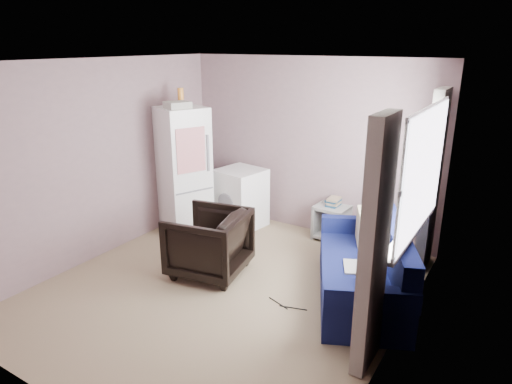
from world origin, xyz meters
TOP-DOWN VIEW (x-y plane):
  - room at (0.02, 0.01)m, footprint 3.84×4.24m
  - armchair at (-0.38, 0.22)m, footprint 0.93×0.97m
  - fridge at (-1.52, 1.14)m, footprint 0.82×0.82m
  - washing_machine at (-0.89, 1.66)m, footprint 0.72×0.72m
  - side_table at (0.49, 1.95)m, footprint 0.48×0.48m
  - sofa at (1.42, 0.67)m, footprint 1.55×2.06m
  - window_dressing at (1.78, 0.70)m, footprint 0.17×2.62m
  - floor_cables at (0.77, 0.04)m, footprint 0.47×0.11m

SIDE VIEW (x-z plane):
  - floor_cables at x=0.77m, z-range 0.00..0.01m
  - side_table at x=0.49m, z-range -0.02..0.60m
  - sofa at x=1.42m, z-range -0.11..0.73m
  - armchair at x=-0.38m, z-range 0.00..0.87m
  - washing_machine at x=-0.89m, z-range 0.02..0.90m
  - fridge at x=-1.52m, z-range -0.11..1.96m
  - window_dressing at x=1.78m, z-range 0.02..2.20m
  - room at x=0.02m, z-range -0.02..2.52m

